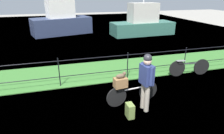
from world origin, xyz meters
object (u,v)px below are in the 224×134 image
Objects in this scene: wooden_crate at (120,83)px; backpack_on_paving at (130,111)px; bicycle_main at (132,93)px; bicycle_parked at (189,67)px; moored_boat_mid at (61,21)px; cyclist_person at (146,78)px; terrier_dog at (121,75)px; moored_boat_far at (142,23)px.

wooden_crate reaches higher than backpack_on_paving.
bicycle_main is 0.98× the size of bicycle_parked.
cyclist_person is at bearing -81.42° from moored_boat_mid.
wooden_crate is 0.08× the size of moored_boat_mid.
moored_boat_mid is (-1.20, 11.68, 0.27)m from wooden_crate.
terrier_dog is 0.06× the size of moored_boat_far.
moored_boat_far reaches higher than cyclist_person.
wooden_crate is 1.17× the size of terrier_dog.
moored_boat_far is (5.02, 9.62, -0.09)m from terrier_dog.
wooden_crate is 0.22m from terrier_dog.
moored_boat_mid is at bearing 98.58° from cyclist_person.
backpack_on_paving is at bearing -85.68° from terrier_dog.
wooden_crate is 0.84m from backpack_on_paving.
terrier_dog is 0.19× the size of bicycle_parked.
moored_boat_far is (1.64, 8.22, 0.54)m from bicycle_parked.
bicycle_parked is (3.34, 2.02, 0.15)m from backpack_on_paving.
cyclist_person is 1.00m from backpack_on_paving.
bicycle_main is 4.50× the size of wooden_crate.
bicycle_parked is (3.41, 1.40, -0.41)m from wooden_crate.
cyclist_person is at bearing -147.43° from bicycle_parked.
backpack_on_paving is at bearing -115.98° from bicycle_main.
bicycle_parked is at bearing -59.93° from backpack_on_paving.
wooden_crate is 0.07× the size of moored_boat_far.
cyclist_person is (0.22, -0.43, 0.67)m from bicycle_main.
wooden_crate is at bearing -84.12° from moored_boat_mid.
moored_boat_far is at bearing 62.41° from terrier_dog.
terrier_dog is 0.80× the size of backpack_on_paving.
backpack_on_paving is 0.08× the size of moored_boat_far.
terrier_dog is 3.71m from bicycle_parked.
cyclist_person is (0.59, -0.39, 0.02)m from terrier_dog.
bicycle_parked is at bearing 32.57° from cyclist_person.
cyclist_person is 0.33× the size of moored_boat_far.
moored_boat_mid is 0.98× the size of moored_boat_far.
bicycle_parked is (3.01, 1.35, 0.02)m from bicycle_main.
moored_boat_mid is 6.59m from moored_boat_far.
moored_boat_mid is at bearing 96.00° from terrier_dog.
wooden_crate is 0.22× the size of cyclist_person.
moored_boat_far is at bearing 62.30° from wooden_crate.
backpack_on_paving is at bearing -84.09° from moored_boat_mid.
cyclist_person reaches higher than backpack_on_paving.
cyclist_person is (0.62, -0.38, 0.24)m from wooden_crate.
wooden_crate is at bearing -157.70° from bicycle_parked.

